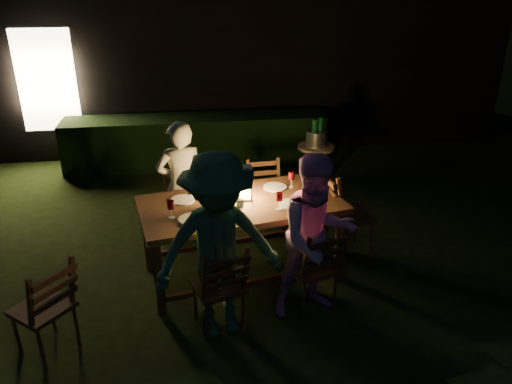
{
  "coord_description": "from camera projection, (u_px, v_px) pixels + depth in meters",
  "views": [
    {
      "loc": [
        -0.64,
        -4.1,
        2.98
      ],
      "look_at": [
        0.04,
        0.65,
        0.82
      ],
      "focal_mm": 35.0,
      "sensor_mm": 36.0,
      "label": 1
    }
  ],
  "objects": [
    {
      "name": "garden_envelope",
      "position": [
        215.0,
        45.0,
        9.91
      ],
      "size": [
        40.0,
        40.0,
        3.2
      ],
      "color": "black",
      "rests_on": "ground"
    },
    {
      "name": "dining_table",
      "position": [
        241.0,
        209.0,
        5.03
      ],
      "size": [
        2.16,
        1.35,
        0.84
      ],
      "rotation": [
        0.0,
        0.0,
        0.19
      ],
      "color": "#472717",
      "rests_on": "ground"
    },
    {
      "name": "chair_near_left",
      "position": [
        219.0,
        301.0,
        4.43
      ],
      "size": [
        0.52,
        0.54,
        0.92
      ],
      "rotation": [
        0.0,
        0.0,
        0.31
      ],
      "color": "#472717",
      "rests_on": "ground"
    },
    {
      "name": "chair_near_right",
      "position": [
        312.0,
        281.0,
        4.7
      ],
      "size": [
        0.54,
        0.56,
        0.94
      ],
      "rotation": [
        0.0,
        0.0,
        0.33
      ],
      "color": "#472717",
      "rests_on": "ground"
    },
    {
      "name": "chair_far_left",
      "position": [
        185.0,
        224.0,
        5.76
      ],
      "size": [
        0.44,
        0.47,
        0.9
      ],
      "rotation": [
        0.0,
        0.0,
        3.24
      ],
      "color": "#472717",
      "rests_on": "ground"
    },
    {
      "name": "chair_far_right",
      "position": [
        266.0,
        211.0,
        6.06
      ],
      "size": [
        0.43,
        0.46,
        0.92
      ],
      "rotation": [
        0.0,
        0.0,
        3.2
      ],
      "color": "#472717",
      "rests_on": "ground"
    },
    {
      "name": "chair_end",
      "position": [
        346.0,
        228.0,
        5.57
      ],
      "size": [
        0.57,
        0.54,
        1.08
      ],
      "rotation": [
        0.0,
        0.0,
        -1.46
      ],
      "color": "#472717",
      "rests_on": "ground"
    },
    {
      "name": "chair_spare",
      "position": [
        47.0,
        323.0,
        4.14
      ],
      "size": [
        0.61,
        0.61,
        0.94
      ],
      "rotation": [
        0.0,
        0.0,
        0.87
      ],
      "color": "#472717",
      "rests_on": "ground"
    },
    {
      "name": "person_house_side",
      "position": [
        181.0,
        185.0,
        5.61
      ],
      "size": [
        0.6,
        0.45,
        1.49
      ],
      "primitive_type": "imported",
      "rotation": [
        0.0,
        0.0,
        3.33
      ],
      "color": "beige",
      "rests_on": "ground"
    },
    {
      "name": "person_opp_right",
      "position": [
        316.0,
        237.0,
        4.45
      ],
      "size": [
        0.86,
        0.72,
        1.57
      ],
      "primitive_type": "imported",
      "rotation": [
        0.0,
        0.0,
        0.19
      ],
      "color": "#EAA1E0",
      "rests_on": "ground"
    },
    {
      "name": "person_opp_left",
      "position": [
        219.0,
        248.0,
        4.16
      ],
      "size": [
        1.19,
        0.82,
        1.69
      ],
      "primitive_type": "imported",
      "rotation": [
        0.0,
        0.0,
        0.19
      ],
      "color": "#356B45",
      "rests_on": "ground"
    },
    {
      "name": "lantern",
      "position": [
        244.0,
        185.0,
        4.99
      ],
      "size": [
        0.16,
        0.16,
        0.35
      ],
      "color": "white",
      "rests_on": "dining_table"
    },
    {
      "name": "plate_far_left",
      "position": [
        182.0,
        200.0,
        5.03
      ],
      "size": [
        0.25,
        0.25,
        0.01
      ],
      "primitive_type": "cylinder",
      "color": "white",
      "rests_on": "dining_table"
    },
    {
      "name": "plate_near_left",
      "position": [
        192.0,
        219.0,
        4.65
      ],
      "size": [
        0.25,
        0.25,
        0.01
      ],
      "primitive_type": "cylinder",
      "color": "white",
      "rests_on": "dining_table"
    },
    {
      "name": "plate_far_right",
      "position": [
        275.0,
        187.0,
        5.32
      ],
      "size": [
        0.25,
        0.25,
        0.01
      ],
      "primitive_type": "cylinder",
      "color": "white",
      "rests_on": "dining_table"
    },
    {
      "name": "plate_near_right",
      "position": [
        291.0,
        204.0,
        4.94
      ],
      "size": [
        0.25,
        0.25,
        0.01
      ],
      "primitive_type": "cylinder",
      "color": "white",
      "rests_on": "dining_table"
    },
    {
      "name": "wineglass_a",
      "position": [
        205.0,
        187.0,
        5.12
      ],
      "size": [
        0.06,
        0.06,
        0.18
      ],
      "primitive_type": null,
      "color": "#59070F",
      "rests_on": "dining_table"
    },
    {
      "name": "wineglass_b",
      "position": [
        171.0,
        209.0,
        4.65
      ],
      "size": [
        0.06,
        0.06,
        0.18
      ],
      "primitive_type": null,
      "color": "#59070F",
      "rests_on": "dining_table"
    },
    {
      "name": "wineglass_c",
      "position": [
        279.0,
        201.0,
        4.81
      ],
      "size": [
        0.06,
        0.06,
        0.18
      ],
      "primitive_type": null,
      "color": "#59070F",
      "rests_on": "dining_table"
    },
    {
      "name": "wineglass_d",
      "position": [
        291.0,
        180.0,
        5.3
      ],
      "size": [
        0.06,
        0.06,
        0.18
      ],
      "primitive_type": null,
      "color": "#59070F",
      "rests_on": "dining_table"
    },
    {
      "name": "wineglass_e",
      "position": [
        240.0,
        208.0,
        4.68
      ],
      "size": [
        0.06,
        0.06,
        0.18
      ],
      "primitive_type": null,
      "color": "silver",
      "rests_on": "dining_table"
    },
    {
      "name": "bottle_table",
      "position": [
        216.0,
        193.0,
        4.87
      ],
      "size": [
        0.07,
        0.07,
        0.28
      ],
      "primitive_type": "cylinder",
      "color": "#0F471E",
      "rests_on": "dining_table"
    },
    {
      "name": "napkin_left",
      "position": [
        236.0,
        217.0,
        4.68
      ],
      "size": [
        0.18,
        0.14,
        0.01
      ],
      "primitive_type": "cube",
      "color": "red",
      "rests_on": "dining_table"
    },
    {
      "name": "napkin_right",
      "position": [
        303.0,
        206.0,
        4.9
      ],
      "size": [
        0.18,
        0.14,
        0.01
      ],
      "primitive_type": "cube",
      "color": "red",
      "rests_on": "dining_table"
    },
    {
      "name": "phone",
      "position": [
        186.0,
        224.0,
        4.56
      ],
      "size": [
        0.14,
        0.07,
        0.01
      ],
      "primitive_type": "cube",
      "color": "black",
      "rests_on": "dining_table"
    },
    {
      "name": "side_table",
      "position": [
        316.0,
        151.0,
        7.03
      ],
      "size": [
        0.52,
        0.52,
        0.7
      ],
      "color": "brown",
      "rests_on": "ground"
    },
    {
      "name": "ice_bucket",
      "position": [
        317.0,
        138.0,
        6.95
      ],
      "size": [
        0.3,
        0.3,
        0.22
      ],
      "primitive_type": "cylinder",
      "color": "#A5A8AD",
      "rests_on": "side_table"
    },
    {
      "name": "bottle_bucket_a",
      "position": [
        314.0,
        136.0,
        6.89
      ],
      "size": [
        0.07,
        0.07,
        0.32
      ],
      "primitive_type": "cylinder",
      "color": "#0F471E",
      "rests_on": "side_table"
    },
    {
      "name": "bottle_bucket_b",
      "position": [
        320.0,
        134.0,
        6.97
      ],
      "size": [
        0.07,
        0.07,
        0.32
      ],
      "primitive_type": "cylinder",
      "color": "#0F471E",
      "rests_on": "side_table"
    }
  ]
}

